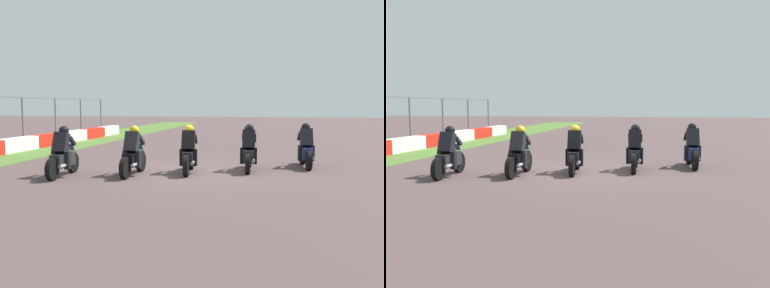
# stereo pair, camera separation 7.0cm
# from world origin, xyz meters

# --- Properties ---
(ground_plane) EXTENTS (120.00, 120.00, 0.00)m
(ground_plane) POSITION_xyz_m (0.00, 0.00, 0.00)
(ground_plane) COLOR brown
(rider_lane_a) EXTENTS (2.04, 0.56, 1.51)m
(rider_lane_a) POSITION_xyz_m (1.71, -3.58, 0.62)
(rider_lane_a) COLOR black
(rider_lane_a) RESTS_ON ground_plane
(rider_lane_b) EXTENTS (2.04, 0.55, 1.51)m
(rider_lane_b) POSITION_xyz_m (0.59, -1.72, 0.62)
(rider_lane_b) COLOR black
(rider_lane_b) RESTS_ON ground_plane
(rider_lane_c) EXTENTS (2.04, 0.57, 1.51)m
(rider_lane_c) POSITION_xyz_m (-0.22, 0.10, 0.62)
(rider_lane_c) COLOR black
(rider_lane_c) RESTS_ON ground_plane
(rider_lane_d) EXTENTS (2.04, 0.54, 1.51)m
(rider_lane_d) POSITION_xyz_m (-0.99, 1.66, 0.62)
(rider_lane_d) COLOR black
(rider_lane_d) RESTS_ON ground_plane
(rider_lane_e) EXTENTS (2.04, 0.55, 1.51)m
(rider_lane_e) POSITION_xyz_m (-1.63, 3.64, 0.62)
(rider_lane_e) COLOR black
(rider_lane_e) RESTS_ON ground_plane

